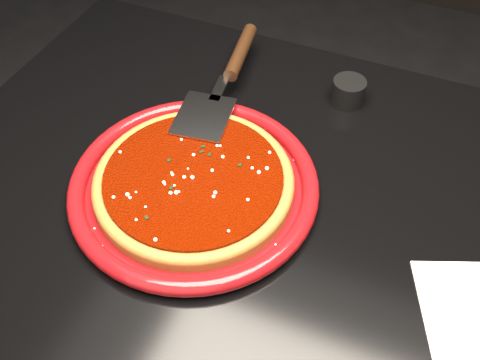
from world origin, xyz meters
name	(u,v)px	position (x,y,z in m)	size (l,w,h in m)	color
table	(291,338)	(0.00, 0.00, 0.38)	(1.20, 0.80, 0.75)	black
plate	(194,185)	(-0.18, -0.01, 0.76)	(0.36, 0.36, 0.03)	maroon
pizza_crust	(194,183)	(-0.18, -0.01, 0.77)	(0.29, 0.29, 0.01)	brown
pizza_crust_rim	(194,180)	(-0.18, -0.01, 0.77)	(0.29, 0.29, 0.02)	brown
pizza_sauce	(193,178)	(-0.18, -0.01, 0.78)	(0.26, 0.26, 0.01)	#660F00
parmesan_dusting	(193,174)	(-0.18, -0.01, 0.79)	(0.25, 0.25, 0.01)	#FBF4C7
basil_flecks	(193,175)	(-0.18, -0.01, 0.79)	(0.23, 0.23, 0.00)	black
pizza_server	(225,79)	(-0.22, 0.19, 0.80)	(0.10, 0.35, 0.03)	silver
ramekin	(348,91)	(-0.02, 0.27, 0.77)	(0.06, 0.06, 0.04)	black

